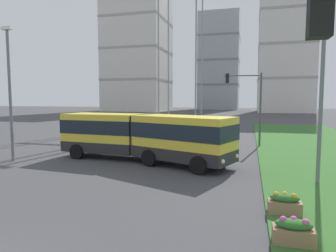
{
  "coord_description": "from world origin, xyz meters",
  "views": [
    {
      "loc": [
        6.26,
        -4.17,
        4.03
      ],
      "look_at": [
        0.98,
        15.22,
        2.2
      ],
      "focal_mm": 32.22,
      "sensor_mm": 36.0,
      "label": 1
    }
  ],
  "objects_px": {
    "articulated_bus": "(143,136)",
    "apartment_tower_west": "(138,52)",
    "flower_planter_2": "(285,203)",
    "apartment_tower_westcentre": "(219,63)",
    "car_grey_wagon": "(125,131)",
    "flower_planter_1": "(294,231)",
    "traffic_light_far_right": "(249,97)",
    "streetlight_median": "(323,66)",
    "streetlight_left": "(10,88)",
    "apartment_tower_centre": "(286,32)"
  },
  "relations": [
    {
      "from": "car_grey_wagon",
      "to": "flower_planter_2",
      "type": "relative_size",
      "value": 4.04
    },
    {
      "from": "apartment_tower_centre",
      "to": "flower_planter_2",
      "type": "bearing_deg",
      "value": -95.68
    },
    {
      "from": "streetlight_median",
      "to": "car_grey_wagon",
      "type": "bearing_deg",
      "value": 139.51
    },
    {
      "from": "traffic_light_far_right",
      "to": "apartment_tower_centre",
      "type": "bearing_deg",
      "value": 81.98
    },
    {
      "from": "flower_planter_1",
      "to": "apartment_tower_west",
      "type": "bearing_deg",
      "value": 113.36
    },
    {
      "from": "flower_planter_1",
      "to": "traffic_light_far_right",
      "type": "distance_m",
      "value": 18.07
    },
    {
      "from": "flower_planter_1",
      "to": "apartment_tower_west",
      "type": "height_order",
      "value": "apartment_tower_west"
    },
    {
      "from": "streetlight_median",
      "to": "flower_planter_1",
      "type": "bearing_deg",
      "value": -106.03
    },
    {
      "from": "articulated_bus",
      "to": "apartment_tower_westcentre",
      "type": "relative_size",
      "value": 0.34
    },
    {
      "from": "articulated_bus",
      "to": "flower_planter_2",
      "type": "distance_m",
      "value": 10.69
    },
    {
      "from": "apartment_tower_west",
      "to": "apartment_tower_westcentre",
      "type": "relative_size",
      "value": 1.1
    },
    {
      "from": "articulated_bus",
      "to": "car_grey_wagon",
      "type": "distance_m",
      "value": 11.83
    },
    {
      "from": "car_grey_wagon",
      "to": "apartment_tower_west",
      "type": "height_order",
      "value": "apartment_tower_west"
    },
    {
      "from": "apartment_tower_westcentre",
      "to": "streetlight_left",
      "type": "bearing_deg",
      "value": -91.86
    },
    {
      "from": "streetlight_median",
      "to": "flower_planter_2",
      "type": "bearing_deg",
      "value": -113.6
    },
    {
      "from": "car_grey_wagon",
      "to": "traffic_light_far_right",
      "type": "distance_m",
      "value": 12.83
    },
    {
      "from": "flower_planter_1",
      "to": "apartment_tower_centre",
      "type": "bearing_deg",
      "value": 84.46
    },
    {
      "from": "articulated_bus",
      "to": "apartment_tower_west",
      "type": "distance_m",
      "value": 84.68
    },
    {
      "from": "car_grey_wagon",
      "to": "streetlight_median",
      "type": "bearing_deg",
      "value": -40.49
    },
    {
      "from": "flower_planter_1",
      "to": "streetlight_left",
      "type": "height_order",
      "value": "streetlight_left"
    },
    {
      "from": "flower_planter_1",
      "to": "apartment_tower_centre",
      "type": "relative_size",
      "value": 0.02
    },
    {
      "from": "car_grey_wagon",
      "to": "apartment_tower_westcentre",
      "type": "relative_size",
      "value": 0.13
    },
    {
      "from": "traffic_light_far_right",
      "to": "apartment_tower_westcentre",
      "type": "distance_m",
      "value": 91.48
    },
    {
      "from": "apartment_tower_west",
      "to": "articulated_bus",
      "type": "bearing_deg",
      "value": -68.98
    },
    {
      "from": "streetlight_median",
      "to": "apartment_tower_west",
      "type": "xyz_separation_m",
      "value": [
        -39.39,
        80.2,
        13.76
      ]
    },
    {
      "from": "traffic_light_far_right",
      "to": "flower_planter_2",
      "type": "bearing_deg",
      "value": -84.94
    },
    {
      "from": "flower_planter_1",
      "to": "apartment_tower_westcentre",
      "type": "height_order",
      "value": "apartment_tower_westcentre"
    },
    {
      "from": "flower_planter_1",
      "to": "streetlight_left",
      "type": "xyz_separation_m",
      "value": [
        -15.99,
        7.38,
        4.27
      ]
    },
    {
      "from": "streetlight_median",
      "to": "apartment_tower_westcentre",
      "type": "relative_size",
      "value": 0.29
    },
    {
      "from": "flower_planter_1",
      "to": "apartment_tower_westcentre",
      "type": "distance_m",
      "value": 109.5
    },
    {
      "from": "car_grey_wagon",
      "to": "flower_planter_2",
      "type": "distance_m",
      "value": 22.15
    },
    {
      "from": "car_grey_wagon",
      "to": "traffic_light_far_right",
      "type": "height_order",
      "value": "traffic_light_far_right"
    },
    {
      "from": "flower_planter_2",
      "to": "streetlight_median",
      "type": "distance_m",
      "value": 6.95
    },
    {
      "from": "streetlight_left",
      "to": "streetlight_median",
      "type": "relative_size",
      "value": 0.84
    },
    {
      "from": "car_grey_wagon",
      "to": "flower_planter_1",
      "type": "bearing_deg",
      "value": -55.63
    },
    {
      "from": "car_grey_wagon",
      "to": "streetlight_left",
      "type": "height_order",
      "value": "streetlight_left"
    },
    {
      "from": "apartment_tower_centre",
      "to": "streetlight_left",
      "type": "bearing_deg",
      "value": -106.99
    },
    {
      "from": "articulated_bus",
      "to": "apartment_tower_centre",
      "type": "bearing_deg",
      "value": 78.22
    },
    {
      "from": "traffic_light_far_right",
      "to": "apartment_tower_west",
      "type": "height_order",
      "value": "apartment_tower_west"
    },
    {
      "from": "flower_planter_1",
      "to": "flower_planter_2",
      "type": "relative_size",
      "value": 1.0
    },
    {
      "from": "car_grey_wagon",
      "to": "apartment_tower_centre",
      "type": "relative_size",
      "value": 0.09
    },
    {
      "from": "traffic_light_far_right",
      "to": "apartment_tower_westcentre",
      "type": "bearing_deg",
      "value": 97.23
    },
    {
      "from": "flower_planter_2",
      "to": "streetlight_left",
      "type": "distance_m",
      "value": 17.33
    },
    {
      "from": "flower_planter_1",
      "to": "apartment_tower_centre",
      "type": "distance_m",
      "value": 90.86
    },
    {
      "from": "articulated_bus",
      "to": "flower_planter_2",
      "type": "bearing_deg",
      "value": -42.92
    },
    {
      "from": "car_grey_wagon",
      "to": "apartment_tower_west",
      "type": "distance_m",
      "value": 73.54
    },
    {
      "from": "apartment_tower_westcentre",
      "to": "flower_planter_2",
      "type": "bearing_deg",
      "value": -83.08
    },
    {
      "from": "flower_planter_2",
      "to": "apartment_tower_west",
      "type": "height_order",
      "value": "apartment_tower_west"
    },
    {
      "from": "streetlight_left",
      "to": "apartment_tower_west",
      "type": "relative_size",
      "value": 0.22
    },
    {
      "from": "flower_planter_2",
      "to": "streetlight_left",
      "type": "relative_size",
      "value": 0.13
    }
  ]
}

